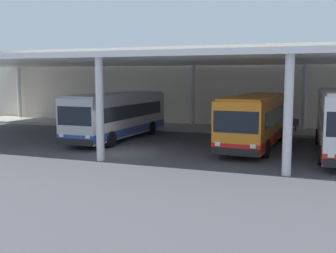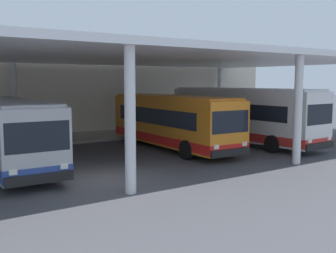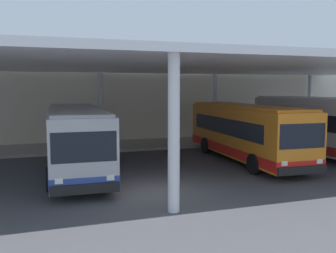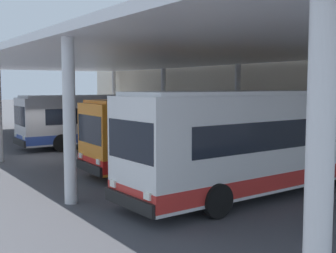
{
  "view_description": "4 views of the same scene",
  "coord_description": "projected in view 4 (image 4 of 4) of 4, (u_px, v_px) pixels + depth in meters",
  "views": [
    {
      "loc": [
        10.63,
        -21.05,
        4.29
      ],
      "look_at": [
        1.92,
        2.3,
        1.31
      ],
      "focal_mm": 44.47,
      "sensor_mm": 36.0,
      "label": 1
    },
    {
      "loc": [
        -6.97,
        -14.99,
        4.02
      ],
      "look_at": [
        5.26,
        2.78,
        1.6
      ],
      "focal_mm": 43.28,
      "sensor_mm": 36.0,
      "label": 2
    },
    {
      "loc": [
        -4.06,
        -13.97,
        4.14
      ],
      "look_at": [
        2.3,
        4.93,
        2.07
      ],
      "focal_mm": 39.83,
      "sensor_mm": 36.0,
      "label": 3
    },
    {
      "loc": [
        22.27,
        -7.68,
        3.74
      ],
      "look_at": [
        5.78,
        3.65,
        1.87
      ],
      "focal_mm": 46.61,
      "sensor_mm": 36.0,
      "label": 4
    }
  ],
  "objects": [
    {
      "name": "bench_waiting",
      "position": [
        320.0,
        145.0,
        22.92
      ],
      "size": [
        1.8,
        0.45,
        0.92
      ],
      "color": "#4C515B",
      "rests_on": "platform_kerb"
    },
    {
      "name": "bus_second_bay",
      "position": [
        197.0,
        132.0,
        19.79
      ],
      "size": [
        2.99,
        10.62,
        3.17
      ],
      "color": "orange",
      "rests_on": "ground"
    },
    {
      "name": "bus_middle_bay",
      "position": [
        267.0,
        140.0,
        15.23
      ],
      "size": [
        2.99,
        11.41,
        3.57
      ],
      "color": "white",
      "rests_on": "ground"
    },
    {
      "name": "canopy_shelter",
      "position": [
        138.0,
        59.0,
        25.56
      ],
      "size": [
        40.0,
        17.0,
        5.55
      ],
      "color": "silver",
      "rests_on": "ground"
    },
    {
      "name": "ground_plane",
      "position": [
        49.0,
        157.0,
        22.95
      ],
      "size": [
        200.0,
        200.0,
        0.0
      ],
      "primitive_type": "plane",
      "color": "#47474C"
    },
    {
      "name": "bus_nearest_bay",
      "position": [
        104.0,
        119.0,
        27.45
      ],
      "size": [
        2.93,
        10.6,
        3.17
      ],
      "color": "#B7B7BC",
      "rests_on": "ground"
    },
    {
      "name": "station_building_facade",
      "position": [
        253.0,
        89.0,
        31.09
      ],
      "size": [
        48.0,
        1.6,
        7.01
      ],
      "primitive_type": "cube",
      "color": "beige",
      "rests_on": "ground"
    },
    {
      "name": "platform_kerb",
      "position": [
        218.0,
        140.0,
        29.57
      ],
      "size": [
        42.0,
        4.5,
        0.18
      ],
      "primitive_type": "cube",
      "color": "#A39E93",
      "rests_on": "ground"
    }
  ]
}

